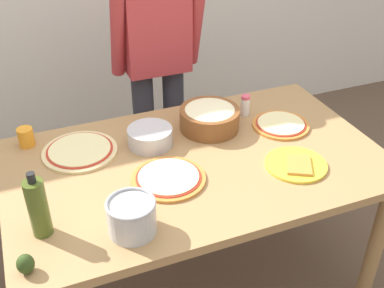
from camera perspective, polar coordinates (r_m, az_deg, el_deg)
name	(u,v)px	position (r m, az deg, el deg)	size (l,w,h in m)	color
ground	(196,281)	(2.54, 0.43, -16.09)	(8.00, 8.00, 0.00)	brown
dining_table	(196,177)	(2.08, 0.51, -3.95)	(1.60, 0.96, 0.76)	#A37A4C
person_cook	(157,54)	(2.59, -4.27, 10.70)	(0.49, 0.25, 1.62)	#2D2D38
pizza_raw_on_board	(80,151)	(2.13, -13.29, -0.79)	(0.33, 0.33, 0.02)	beige
pizza_cooked_on_tray	(281,125)	(2.30, 10.59, 2.31)	(0.27, 0.27, 0.02)	#C67A33
pizza_second_cooked	(169,178)	(1.91, -2.82, -4.08)	(0.30, 0.30, 0.02)	#C67A33
plate_with_slice	(296,164)	(2.03, 12.40, -2.41)	(0.26, 0.26, 0.02)	gold
popcorn_bowl	(210,117)	(2.22, 2.12, 3.30)	(0.28, 0.28, 0.11)	brown
mixing_bowl_steel	(150,137)	(2.12, -5.04, 0.89)	(0.20, 0.20, 0.08)	#B7B7BC
olive_oil_bottle	(38,207)	(1.69, -17.98, -7.24)	(0.07, 0.07, 0.26)	#47561E
steel_pot	(132,216)	(1.66, -7.24, -8.60)	(0.17, 0.17, 0.13)	#B7B7BC
cup_orange	(26,137)	(2.22, -19.28, 0.79)	(0.07, 0.07, 0.09)	orange
salt_shaker	(245,105)	(2.35, 6.40, 4.63)	(0.04, 0.04, 0.11)	white
avocado	(25,264)	(1.62, -19.33, -13.41)	(0.06, 0.06, 0.07)	#2D4219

